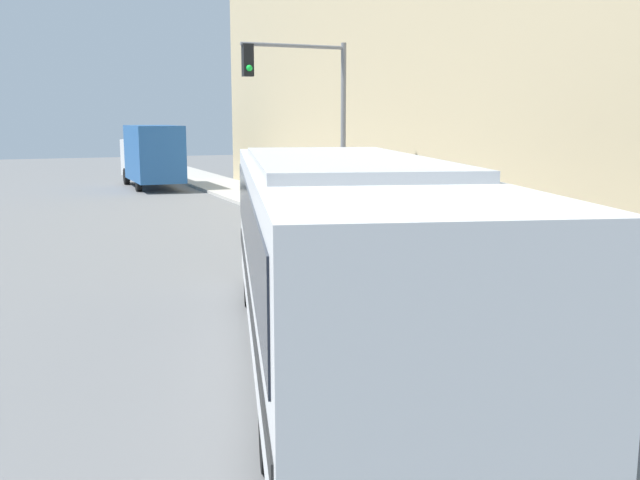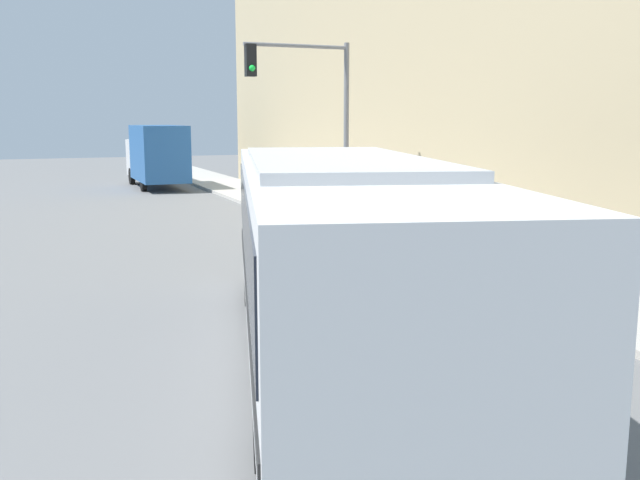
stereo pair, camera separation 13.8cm
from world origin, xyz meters
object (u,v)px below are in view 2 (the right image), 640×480
Objects in this scene: fire_hydrant at (501,268)px; parking_meter at (346,203)px; traffic_light_pole at (313,104)px; pedestrian_near_corner at (512,241)px; city_bus at (335,246)px; delivery_truck at (156,154)px.

parking_meter is (-0.00, 7.72, 0.50)m from fire_hydrant.
traffic_light_pole reaches higher than pedestrian_near_corner.
city_bus is 6.35m from pedestrian_near_corner.
fire_hydrant is (2.59, -25.86, -1.20)m from delivery_truck.
city_bus is at bearing -94.63° from delivery_truck.
delivery_truck is at bearing 101.06° from city_bus.
traffic_light_pole is 3.12m from parking_meter.
delivery_truck is 26.01m from fire_hydrant.
pedestrian_near_corner is at bearing 35.84° from fire_hydrant.
city_bus is at bearing -150.79° from pedestrian_near_corner.
pedestrian_near_corner is at bearing -78.59° from traffic_light_pole.
traffic_light_pole is (1.66, -17.81, 2.26)m from delivery_truck.
delivery_truck reaches higher than fire_hydrant.
city_bus is 6.89× the size of pedestrian_near_corner.
city_bus is at bearing -110.36° from traffic_light_pole.
city_bus is 5.69m from fire_hydrant.
city_bus reaches higher than pedestrian_near_corner.
fire_hydrant is 0.14× the size of traffic_light_pole.
fire_hydrant is at bearing 44.00° from city_bus.
traffic_light_pole is (-0.93, 8.05, 3.46)m from fire_hydrant.
city_bus reaches higher than fire_hydrant.
delivery_truck is 8.71× the size of fire_hydrant.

